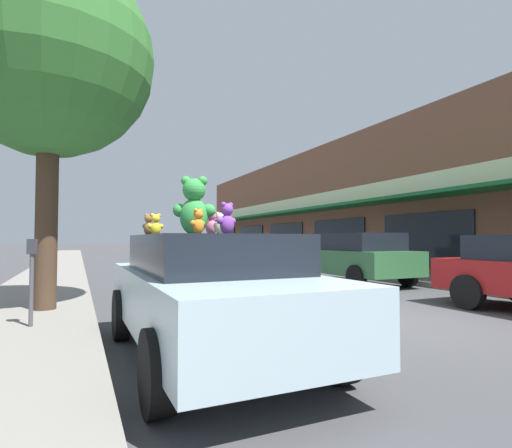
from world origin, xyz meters
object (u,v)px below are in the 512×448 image
Objects in this scene: teddy_bear_brown at (149,225)px; teddy_bear_purple at (227,219)px; teddy_bear_yellow at (156,225)px; street_tree at (50,57)px; teddy_bear_orange at (198,222)px; teddy_bear_pink at (211,223)px; teddy_bear_giant at (194,207)px; teddy_bear_black at (225,222)px; parking_meter at (32,270)px; parked_car_far_center at (355,256)px; teddy_bear_cream at (221,224)px; plush_art_car at (210,291)px.

teddy_bear_purple is at bearing 157.46° from teddy_bear_brown.
teddy_bear_yellow is (0.05, -0.24, -0.01)m from teddy_bear_brown.
street_tree is at bearing -10.67° from teddy_bear_brown.
teddy_bear_pink is at bearing -141.17° from teddy_bear_orange.
teddy_bear_giant reaches higher than teddy_bear_yellow.
teddy_bear_purple is at bearing 4.57° from teddy_bear_black.
street_tree is (-2.02, 4.07, 3.16)m from teddy_bear_purple.
teddy_bear_orange reaches higher than parking_meter.
teddy_bear_orange is 0.07× the size of parked_car_far_center.
teddy_bear_yellow is at bearing -90.17° from teddy_bear_purple.
teddy_bear_giant is at bearing 125.14° from teddy_bear_yellow.
street_tree is (-8.69, -2.28, 3.92)m from parked_car_far_center.
teddy_bear_giant is 2.73m from parking_meter.
teddy_bear_cream is at bearing -123.52° from teddy_bear_purple.
plush_art_car is 1.48m from teddy_bear_brown.
teddy_bear_cream is (0.73, -1.01, -0.01)m from teddy_bear_brown.
teddy_bear_black reaches higher than teddy_bear_purple.
plush_art_car is 5.69m from street_tree.
street_tree is (-2.17, 3.42, 3.19)m from teddy_bear_cream.
teddy_bear_yellow is (-0.38, 0.57, -0.22)m from teddy_bear_giant.
teddy_bear_purple is at bearing -63.62° from street_tree.
teddy_bear_giant is at bearing 113.51° from plush_art_car.
teddy_bear_black is 1.33× the size of teddy_bear_orange.
teddy_bear_cream is at bearing -57.58° from street_tree.
plush_art_car is 12.32× the size of teddy_bear_purple.
teddy_bear_orange is at bearing -67.56° from street_tree.
plush_art_car is 14.94× the size of teddy_bear_cream.
teddy_bear_cream is at bearing 132.13° from teddy_bear_yellow.
plush_art_car is 13.99× the size of teddy_bear_brown.
teddy_bear_brown is at bearing -39.78° from teddy_bear_giant.
teddy_bear_pink reaches higher than teddy_bear_orange.
teddy_bear_black is 0.28× the size of parking_meter.
teddy_bear_brown is (-0.57, 1.09, 0.83)m from plush_art_car.
parked_car_far_center is 3.28× the size of parking_meter.
parking_meter is at bearing -102.15° from teddy_bear_black.
parking_meter is (-2.10, 2.55, -0.68)m from teddy_bear_purple.
teddy_bear_purple is 1.30× the size of teddy_bear_orange.
teddy_bear_cream is 5.15m from street_tree.
teddy_bear_cream is 0.83m from teddy_bear_orange.
teddy_bear_pink is 0.66m from teddy_bear_cream.
teddy_bear_giant is at bearing 166.92° from teddy_bear_brown.
teddy_bear_orange is at bearing -55.48° from parking_meter.
parking_meter is (-2.25, 1.90, -0.65)m from teddy_bear_cream.
street_tree is at bearing -121.34° from teddy_bear_black.
teddy_bear_purple is 1.21× the size of teddy_bear_cream.
teddy_bear_black is at bearing 147.69° from teddy_bear_yellow.
teddy_bear_giant is 0.93m from teddy_bear_orange.
teddy_bear_orange is (0.24, -1.68, -0.02)m from teddy_bear_brown.
teddy_bear_black is 1.23× the size of teddy_bear_cream.
plush_art_car is 3.44× the size of parking_meter.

